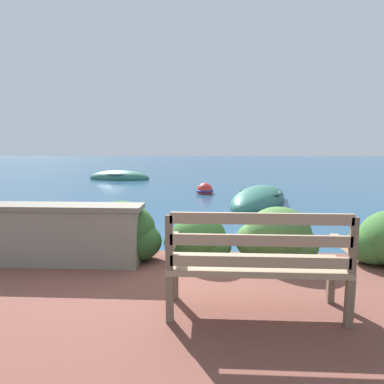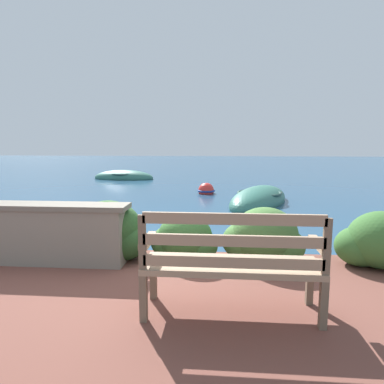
{
  "view_description": "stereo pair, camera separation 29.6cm",
  "coord_description": "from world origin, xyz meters",
  "px_view_note": "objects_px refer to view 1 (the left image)",
  "views": [
    {
      "loc": [
        0.74,
        -4.51,
        1.69
      ],
      "look_at": [
        0.21,
        5.39,
        0.26
      ],
      "focal_mm": 32.0,
      "sensor_mm": 36.0,
      "label": 1
    },
    {
      "loc": [
        1.03,
        -4.49,
        1.69
      ],
      "look_at": [
        0.21,
        5.39,
        0.26
      ],
      "focal_mm": 32.0,
      "sensor_mm": 36.0,
      "label": 2
    }
  ],
  "objects_px": {
    "rowboat_nearest": "(259,201)",
    "mooring_buoy": "(205,191)",
    "rowboat_mid": "(119,178)",
    "park_bench": "(257,260)"
  },
  "relations": [
    {
      "from": "park_bench",
      "to": "rowboat_mid",
      "type": "relative_size",
      "value": 0.51
    },
    {
      "from": "rowboat_mid",
      "to": "mooring_buoy",
      "type": "height_order",
      "value": "rowboat_mid"
    },
    {
      "from": "rowboat_mid",
      "to": "mooring_buoy",
      "type": "bearing_deg",
      "value": 137.9
    },
    {
      "from": "park_bench",
      "to": "rowboat_mid",
      "type": "bearing_deg",
      "value": 108.36
    },
    {
      "from": "mooring_buoy",
      "to": "park_bench",
      "type": "bearing_deg",
      "value": -86.21
    },
    {
      "from": "rowboat_mid",
      "to": "rowboat_nearest",
      "type": "bearing_deg",
      "value": 137.34
    },
    {
      "from": "park_bench",
      "to": "rowboat_nearest",
      "type": "bearing_deg",
      "value": 80.38
    },
    {
      "from": "park_bench",
      "to": "mooring_buoy",
      "type": "height_order",
      "value": "park_bench"
    },
    {
      "from": "rowboat_nearest",
      "to": "mooring_buoy",
      "type": "distance_m",
      "value": 2.37
    },
    {
      "from": "rowboat_nearest",
      "to": "mooring_buoy",
      "type": "relative_size",
      "value": 5.9
    }
  ]
}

